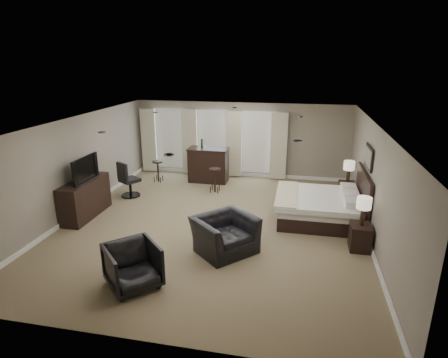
% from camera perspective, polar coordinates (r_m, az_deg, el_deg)
% --- Properties ---
extents(room, '(7.60, 8.60, 2.64)m').
position_cam_1_polar(room, '(9.16, -1.73, 0.51)').
color(room, '#736449').
rests_on(room, ground).
extents(window_bay, '(5.25, 0.20, 2.30)m').
position_cam_1_polar(window_bay, '(13.28, -1.86, 5.61)').
color(window_bay, silver).
rests_on(window_bay, room).
extents(bed, '(2.13, 2.04, 1.36)m').
position_cam_1_polar(bed, '(9.95, 14.09, -2.39)').
color(bed, silver).
rests_on(bed, ground).
extents(nightstand_near, '(0.43, 0.53, 0.58)m').
position_cam_1_polar(nightstand_near, '(8.86, 20.00, -8.31)').
color(nightstand_near, black).
rests_on(nightstand_near, ground).
extents(nightstand_far, '(0.45, 0.55, 0.60)m').
position_cam_1_polar(nightstand_far, '(11.52, 18.14, -1.94)').
color(nightstand_far, black).
rests_on(nightstand_far, ground).
extents(lamp_near, '(0.31, 0.31, 0.65)m').
position_cam_1_polar(lamp_near, '(8.62, 20.43, -4.65)').
color(lamp_near, beige).
rests_on(lamp_near, nightstand_near).
extents(lamp_far, '(0.31, 0.31, 0.64)m').
position_cam_1_polar(lamp_far, '(11.33, 18.45, 1.02)').
color(lamp_far, beige).
rests_on(lamp_far, nightstand_far).
extents(wall_art, '(0.04, 0.96, 0.56)m').
position_cam_1_polar(wall_art, '(9.77, 21.14, 3.13)').
color(wall_art, slate).
rests_on(wall_art, room).
extents(dresser, '(0.55, 1.71, 1.00)m').
position_cam_1_polar(dresser, '(10.59, -20.40, -2.79)').
color(dresser, black).
rests_on(dresser, ground).
extents(tv, '(0.65, 1.13, 0.15)m').
position_cam_1_polar(tv, '(10.42, -20.74, 0.16)').
color(tv, black).
rests_on(tv, dresser).
extents(armchair_near, '(1.43, 1.45, 1.08)m').
position_cam_1_polar(armchair_near, '(8.15, 0.12, -7.57)').
color(armchair_near, black).
rests_on(armchair_near, ground).
extents(armchair_far, '(1.22, 1.22, 0.92)m').
position_cam_1_polar(armchair_far, '(7.21, -13.75, -12.48)').
color(armchair_far, black).
rests_on(armchair_far, ground).
extents(bar_counter, '(1.35, 0.70, 1.17)m').
position_cam_1_polar(bar_counter, '(12.71, -2.39, 2.18)').
color(bar_counter, black).
rests_on(bar_counter, ground).
extents(bar_stool_left, '(0.41, 0.41, 0.74)m').
position_cam_1_polar(bar_stool_left, '(12.93, -10.01, 1.17)').
color(bar_stool_left, black).
rests_on(bar_stool_left, ground).
extents(bar_stool_right, '(0.46, 0.46, 0.77)m').
position_cam_1_polar(bar_stool_right, '(11.75, -1.40, -0.18)').
color(bar_stool_right, black).
rests_on(bar_stool_right, ground).
extents(desk_chair, '(0.77, 0.77, 1.11)m').
position_cam_1_polar(desk_chair, '(11.67, -14.17, -0.00)').
color(desk_chair, black).
rests_on(desk_chair, ground).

